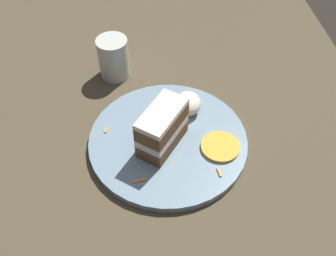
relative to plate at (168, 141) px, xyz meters
name	(u,v)px	position (x,y,z in m)	size (l,w,h in m)	color
ground_plane	(159,152)	(-0.01, -0.02, -0.04)	(6.00, 6.00, 0.00)	black
dining_table	(159,147)	(-0.01, -0.02, -0.02)	(1.31, 0.93, 0.03)	#4C422D
plate	(168,141)	(0.00, 0.00, 0.00)	(0.31, 0.31, 0.02)	gray
cake_slice	(162,128)	(0.01, -0.01, 0.05)	(0.12, 0.11, 0.09)	brown
cream_dollop	(188,103)	(-0.07, 0.05, 0.03)	(0.06, 0.05, 0.04)	silver
orange_garnish	(220,147)	(0.03, 0.10, 0.01)	(0.07, 0.07, 0.01)	orange
carrot_shreds_scatter	(154,153)	(0.03, -0.03, 0.01)	(0.16, 0.21, 0.00)	orange
drinking_glass	(114,60)	(-0.22, -0.10, 0.03)	(0.07, 0.07, 0.09)	beige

